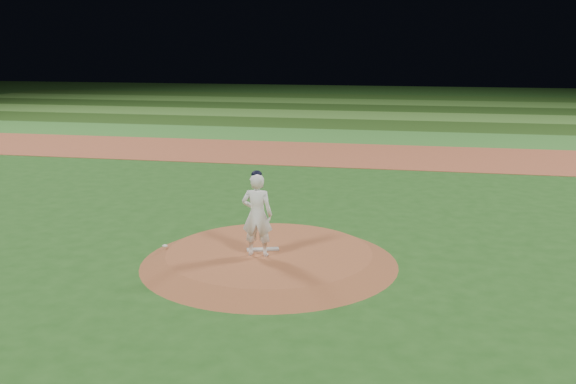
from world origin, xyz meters
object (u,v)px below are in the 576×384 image
(pitchers_mound, at_px, (269,257))
(pitcher_on_mound, at_px, (257,214))
(rosin_bag, at_px, (165,246))
(pitching_rubber, at_px, (263,249))

(pitchers_mound, height_order, pitcher_on_mound, pitcher_on_mound)
(rosin_bag, height_order, pitcher_on_mound, pitcher_on_mound)
(pitchers_mound, relative_size, pitcher_on_mound, 3.02)
(pitching_rubber, height_order, pitcher_on_mound, pitcher_on_mound)
(pitchers_mound, relative_size, pitching_rubber, 7.98)
(rosin_bag, xyz_separation_m, pitcher_on_mound, (2.12, -0.11, 0.86))
(rosin_bag, bearing_deg, pitching_rubber, 6.54)
(pitchers_mound, distance_m, rosin_bag, 2.31)
(rosin_bag, bearing_deg, pitcher_on_mound, -2.99)
(rosin_bag, relative_size, pitcher_on_mound, 0.06)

